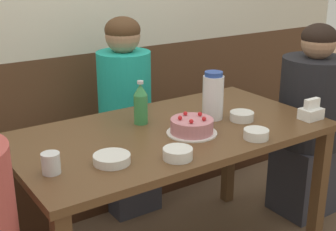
{
  "coord_description": "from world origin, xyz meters",
  "views": [
    {
      "loc": [
        -1.15,
        -1.69,
        1.53
      ],
      "look_at": [
        0.02,
        0.05,
        0.8
      ],
      "focal_mm": 50.0,
      "sensor_mm": 36.0,
      "label": 1
    }
  ],
  "objects_px": {
    "bench_seat": "(98,168)",
    "napkin_holder": "(311,112)",
    "bowl_side_dish": "(178,154)",
    "bowl_soup_white": "(242,116)",
    "birthday_cake": "(192,126)",
    "soju_bottle": "(141,103)",
    "glass_water_tall": "(51,163)",
    "bowl_sauce_shallow": "(256,134)",
    "water_pitcher": "(213,96)",
    "bowl_rice_small": "(112,159)",
    "person_pale_blue_shirt": "(310,123)",
    "person_grey_tee": "(125,121)"
  },
  "relations": [
    {
      "from": "birthday_cake",
      "to": "soju_bottle",
      "type": "distance_m",
      "value": 0.28
    },
    {
      "from": "bowl_side_dish",
      "to": "bowl_sauce_shallow",
      "type": "bearing_deg",
      "value": -2.46
    },
    {
      "from": "water_pitcher",
      "to": "soju_bottle",
      "type": "bearing_deg",
      "value": 157.79
    },
    {
      "from": "person_grey_tee",
      "to": "bowl_sauce_shallow",
      "type": "bearing_deg",
      "value": 7.69
    },
    {
      "from": "bowl_soup_white",
      "to": "water_pitcher",
      "type": "bearing_deg",
      "value": 134.63
    },
    {
      "from": "napkin_holder",
      "to": "bowl_rice_small",
      "type": "bearing_deg",
      "value": 175.09
    },
    {
      "from": "soju_bottle",
      "to": "person_grey_tee",
      "type": "relative_size",
      "value": 0.18
    },
    {
      "from": "bowl_side_dish",
      "to": "glass_water_tall",
      "type": "relative_size",
      "value": 1.5
    },
    {
      "from": "birthday_cake",
      "to": "bowl_side_dish",
      "type": "bearing_deg",
      "value": -138.1
    },
    {
      "from": "bowl_side_dish",
      "to": "person_grey_tee",
      "type": "relative_size",
      "value": 0.1
    },
    {
      "from": "bench_seat",
      "to": "person_grey_tee",
      "type": "distance_m",
      "value": 0.41
    },
    {
      "from": "bowl_rice_small",
      "to": "water_pitcher",
      "type": "bearing_deg",
      "value": 16.1
    },
    {
      "from": "water_pitcher",
      "to": "person_pale_blue_shirt",
      "type": "xyz_separation_m",
      "value": [
        0.74,
        -0.02,
        -0.29
      ]
    },
    {
      "from": "soju_bottle",
      "to": "bench_seat",
      "type": "bearing_deg",
      "value": 84.03
    },
    {
      "from": "birthday_cake",
      "to": "person_grey_tee",
      "type": "xyz_separation_m",
      "value": [
        0.07,
        0.76,
        -0.21
      ]
    },
    {
      "from": "bowl_sauce_shallow",
      "to": "glass_water_tall",
      "type": "height_order",
      "value": "glass_water_tall"
    },
    {
      "from": "napkin_holder",
      "to": "bowl_sauce_shallow",
      "type": "xyz_separation_m",
      "value": [
        -0.41,
        -0.04,
        -0.02
      ]
    },
    {
      "from": "bowl_soup_white",
      "to": "person_grey_tee",
      "type": "bearing_deg",
      "value": 107.95
    },
    {
      "from": "bowl_rice_small",
      "to": "bowl_soup_white",
      "type": "bearing_deg",
      "value": 6.56
    },
    {
      "from": "birthday_cake",
      "to": "water_pitcher",
      "type": "xyz_separation_m",
      "value": [
        0.21,
        0.11,
        0.08
      ]
    },
    {
      "from": "person_pale_blue_shirt",
      "to": "bowl_rice_small",
      "type": "bearing_deg",
      "value": 7.03
    },
    {
      "from": "bowl_sauce_shallow",
      "to": "water_pitcher",
      "type": "bearing_deg",
      "value": 88.09
    },
    {
      "from": "birthday_cake",
      "to": "napkin_holder",
      "type": "relative_size",
      "value": 2.11
    },
    {
      "from": "glass_water_tall",
      "to": "bowl_soup_white",
      "type": "bearing_deg",
      "value": 2.3
    },
    {
      "from": "water_pitcher",
      "to": "soju_bottle",
      "type": "xyz_separation_m",
      "value": [
        -0.33,
        0.14,
        -0.02
      ]
    },
    {
      "from": "bowl_rice_small",
      "to": "bowl_side_dish",
      "type": "relative_size",
      "value": 1.22
    },
    {
      "from": "soju_bottle",
      "to": "bowl_sauce_shallow",
      "type": "height_order",
      "value": "soju_bottle"
    },
    {
      "from": "glass_water_tall",
      "to": "bowl_sauce_shallow",
      "type": "bearing_deg",
      "value": -11.32
    },
    {
      "from": "napkin_holder",
      "to": "bowl_side_dish",
      "type": "height_order",
      "value": "napkin_holder"
    },
    {
      "from": "bench_seat",
      "to": "bowl_rice_small",
      "type": "height_order",
      "value": "bowl_rice_small"
    },
    {
      "from": "bench_seat",
      "to": "person_grey_tee",
      "type": "xyz_separation_m",
      "value": [
        0.12,
        -0.17,
        0.35
      ]
    },
    {
      "from": "bench_seat",
      "to": "napkin_holder",
      "type": "relative_size",
      "value": 24.89
    },
    {
      "from": "person_pale_blue_shirt",
      "to": "person_grey_tee",
      "type": "bearing_deg",
      "value": -37.21
    },
    {
      "from": "bench_seat",
      "to": "bowl_soup_white",
      "type": "xyz_separation_m",
      "value": [
        0.36,
        -0.92,
        0.55
      ]
    },
    {
      "from": "napkin_holder",
      "to": "person_grey_tee",
      "type": "relative_size",
      "value": 0.09
    },
    {
      "from": "bench_seat",
      "to": "napkin_holder",
      "type": "bearing_deg",
      "value": -59.08
    },
    {
      "from": "bowl_rice_small",
      "to": "person_pale_blue_shirt",
      "type": "distance_m",
      "value": 1.42
    },
    {
      "from": "bowl_rice_small",
      "to": "person_pale_blue_shirt",
      "type": "relative_size",
      "value": 0.13
    },
    {
      "from": "napkin_holder",
      "to": "bowl_rice_small",
      "type": "height_order",
      "value": "napkin_holder"
    },
    {
      "from": "bowl_rice_small",
      "to": "bowl_sauce_shallow",
      "type": "xyz_separation_m",
      "value": [
        0.65,
        -0.13,
        0.0
      ]
    },
    {
      "from": "birthday_cake",
      "to": "person_pale_blue_shirt",
      "type": "bearing_deg",
      "value": 5.5
    },
    {
      "from": "person_pale_blue_shirt",
      "to": "glass_water_tall",
      "type": "bearing_deg",
      "value": 4.37
    },
    {
      "from": "glass_water_tall",
      "to": "napkin_holder",
      "type": "bearing_deg",
      "value": -6.16
    },
    {
      "from": "birthday_cake",
      "to": "bowl_side_dish",
      "type": "height_order",
      "value": "birthday_cake"
    },
    {
      "from": "soju_bottle",
      "to": "glass_water_tall",
      "type": "xyz_separation_m",
      "value": [
        -0.56,
        -0.28,
        -0.06
      ]
    },
    {
      "from": "soju_bottle",
      "to": "person_grey_tee",
      "type": "bearing_deg",
      "value": 69.42
    },
    {
      "from": "birthday_cake",
      "to": "bowl_rice_small",
      "type": "relative_size",
      "value": 1.58
    },
    {
      "from": "birthday_cake",
      "to": "bowl_side_dish",
      "type": "xyz_separation_m",
      "value": [
        -0.21,
        -0.19,
        -0.01
      ]
    },
    {
      "from": "bench_seat",
      "to": "birthday_cake",
      "type": "relative_size",
      "value": 11.8
    },
    {
      "from": "soju_bottle",
      "to": "glass_water_tall",
      "type": "distance_m",
      "value": 0.63
    }
  ]
}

